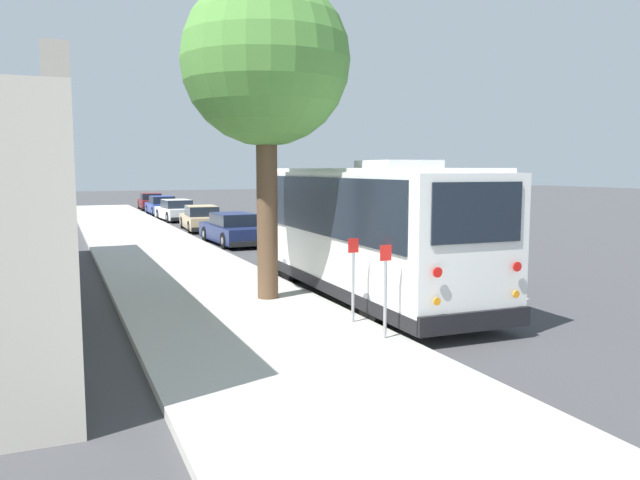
% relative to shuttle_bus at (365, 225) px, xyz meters
% --- Properties ---
extents(ground_plane, '(160.00, 160.00, 0.00)m').
position_rel_shuttle_bus_xyz_m(ground_plane, '(1.25, -0.59, -1.78)').
color(ground_plane, '#3D3D3F').
extents(sidewalk_slab, '(80.00, 4.40, 0.15)m').
position_rel_shuttle_bus_xyz_m(sidewalk_slab, '(1.25, 3.60, -1.70)').
color(sidewalk_slab, '#B2AFA8').
rests_on(sidewalk_slab, ground).
extents(curb_strip, '(80.00, 0.14, 0.15)m').
position_rel_shuttle_bus_xyz_m(curb_strip, '(1.25, 1.33, -1.70)').
color(curb_strip, '#9D9A94').
rests_on(curb_strip, ground).
extents(shuttle_bus, '(9.31, 2.61, 3.34)m').
position_rel_shuttle_bus_xyz_m(shuttle_bus, '(0.00, 0.00, 0.00)').
color(shuttle_bus, white).
rests_on(shuttle_bus, ground).
extents(parked_sedan_navy, '(4.71, 1.88, 1.32)m').
position_rel_shuttle_bus_xyz_m(parked_sedan_navy, '(11.86, 0.14, -1.16)').
color(parked_sedan_navy, '#19234C').
rests_on(parked_sedan_navy, ground).
extents(parked_sedan_tan, '(4.60, 1.96, 1.28)m').
position_rel_shuttle_bus_xyz_m(parked_sedan_tan, '(18.36, 0.03, -1.19)').
color(parked_sedan_tan, tan).
rests_on(parked_sedan_tan, ground).
extents(parked_sedan_white, '(4.37, 2.02, 1.31)m').
position_rel_shuttle_bus_xyz_m(parked_sedan_white, '(24.91, 0.14, -1.17)').
color(parked_sedan_white, silver).
rests_on(parked_sedan_white, ground).
extents(parked_sedan_blue, '(4.24, 1.81, 1.30)m').
position_rel_shuttle_bus_xyz_m(parked_sedan_blue, '(30.37, 0.16, -1.18)').
color(parked_sedan_blue, navy).
rests_on(parked_sedan_blue, ground).
extents(parked_sedan_maroon, '(4.22, 1.82, 1.28)m').
position_rel_shuttle_bus_xyz_m(parked_sedan_maroon, '(36.39, 0.06, -1.18)').
color(parked_sedan_maroon, maroon).
rests_on(parked_sedan_maroon, ground).
extents(street_tree, '(3.82, 3.82, 7.90)m').
position_rel_shuttle_bus_xyz_m(street_tree, '(0.25, 2.45, 4.01)').
color(street_tree, brown).
rests_on(street_tree, sidewalk_slab).
extents(sign_post_near, '(0.06, 0.22, 1.68)m').
position_rel_shuttle_bus_xyz_m(sign_post_near, '(-4.01, 1.64, -0.76)').
color(sign_post_near, gray).
rests_on(sign_post_near, sidewalk_slab).
extents(sign_post_far, '(0.06, 0.22, 1.66)m').
position_rel_shuttle_bus_xyz_m(sign_post_far, '(-2.72, 1.64, -0.77)').
color(sign_post_far, gray).
rests_on(sign_post_far, sidewalk_slab).
extents(lane_stripe_mid, '(2.40, 0.14, 0.01)m').
position_rel_shuttle_bus_xyz_m(lane_stripe_mid, '(-0.61, -3.52, -1.77)').
color(lane_stripe_mid, silver).
rests_on(lane_stripe_mid, ground).
extents(lane_stripe_ahead, '(2.40, 0.14, 0.01)m').
position_rel_shuttle_bus_xyz_m(lane_stripe_ahead, '(5.39, -3.52, -1.77)').
color(lane_stripe_ahead, silver).
rests_on(lane_stripe_ahead, ground).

